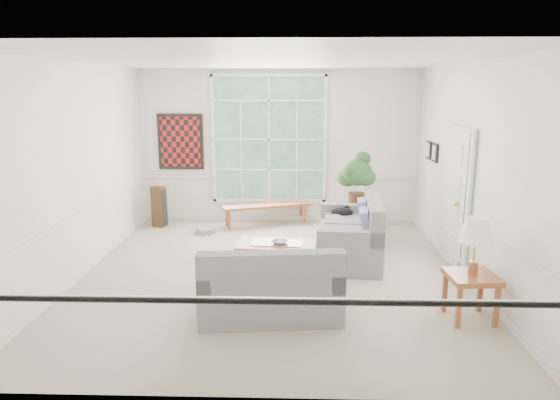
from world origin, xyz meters
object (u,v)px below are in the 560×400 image
Objects in this scene: loveseat_front at (270,280)px; end_table at (355,220)px; side_table at (470,297)px; coffee_table at (277,257)px; loveseat_right at (349,228)px.

end_table is at bearing 62.07° from loveseat_front.
loveseat_front is 2.33m from side_table.
coffee_table is at bearing 83.57° from loveseat_front.
coffee_table is (-1.12, -0.61, -0.28)m from loveseat_right.
end_table is (1.37, 1.90, 0.06)m from coffee_table.
loveseat_front is 2.97× the size of side_table.
side_table is (0.93, -3.40, 0.01)m from end_table.
coffee_table is 2.75m from side_table.
loveseat_right reaches higher than loveseat_front.
loveseat_right is 1.34m from end_table.
loveseat_front is 3.64m from end_table.
coffee_table is at bearing -125.77° from end_table.
loveseat_front is 3.04× the size of end_table.
loveseat_right reaches higher than coffee_table.
loveseat_right is at bearing 119.21° from side_table.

